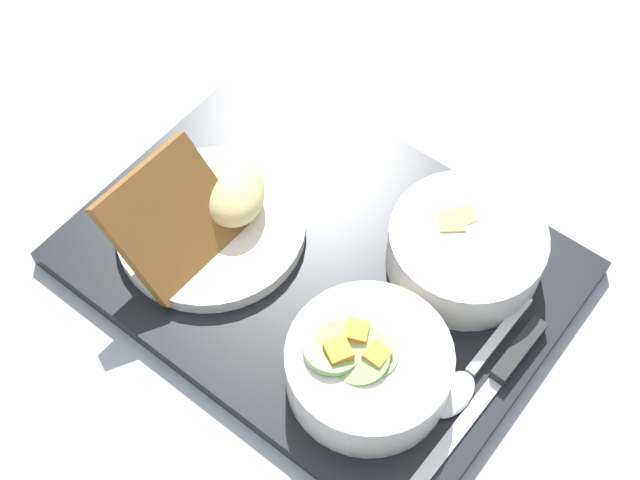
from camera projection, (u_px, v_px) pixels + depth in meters
The scene contains 7 objects.
ground_plane at pixel (320, 268), 0.82m from camera, with size 4.00×4.00×0.00m, color #99A3AD.
serving_tray at pixel (320, 263), 0.81m from camera, with size 0.43×0.33×0.02m.
bowl_salad at pixel (368, 365), 0.72m from camera, with size 0.14×0.14×0.06m.
bowl_soup at pixel (466, 247), 0.78m from camera, with size 0.14×0.14×0.05m.
plate_main at pixel (208, 217), 0.80m from camera, with size 0.17×0.18×0.09m.
knife at pixel (503, 371), 0.74m from camera, with size 0.02×0.19×0.01m.
spoon at pixel (470, 373), 0.74m from camera, with size 0.03×0.14×0.01m.
Camera 1 is at (-0.26, 0.34, 0.70)m, focal length 50.00 mm.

